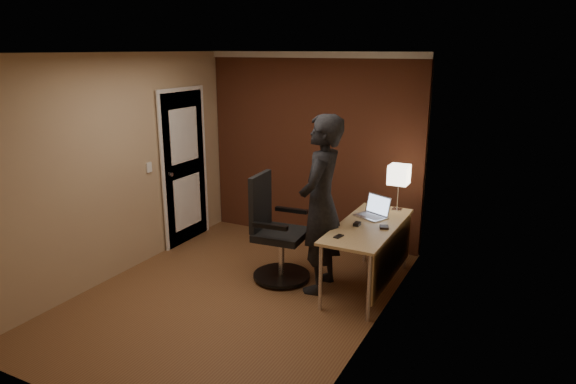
{
  "coord_description": "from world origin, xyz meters",
  "views": [
    {
      "loc": [
        2.75,
        -4.18,
        2.54
      ],
      "look_at": [
        0.35,
        0.55,
        1.05
      ],
      "focal_mm": 32.0,
      "sensor_mm": 36.0,
      "label": 1
    }
  ],
  "objects_px": {
    "phone": "(339,236)",
    "person": "(321,205)",
    "office_chair": "(275,235)",
    "laptop": "(374,211)",
    "mouse": "(357,224)",
    "desk": "(375,237)",
    "wallet": "(384,227)",
    "desk_lamp": "(399,175)"
  },
  "relations": [
    {
      "from": "desk",
      "to": "office_chair",
      "type": "xyz_separation_m",
      "value": [
        -1.07,
        -0.24,
        -0.08
      ]
    },
    {
      "from": "phone",
      "to": "office_chair",
      "type": "bearing_deg",
      "value": 173.11
    },
    {
      "from": "mouse",
      "to": "office_chair",
      "type": "xyz_separation_m",
      "value": [
        -0.9,
        -0.16,
        -0.22
      ]
    },
    {
      "from": "office_chair",
      "to": "laptop",
      "type": "bearing_deg",
      "value": 29.28
    },
    {
      "from": "office_chair",
      "to": "desk",
      "type": "bearing_deg",
      "value": 12.8
    },
    {
      "from": "laptop",
      "to": "office_chair",
      "type": "distance_m",
      "value": 1.14
    },
    {
      "from": "laptop",
      "to": "person",
      "type": "bearing_deg",
      "value": -128.12
    },
    {
      "from": "person",
      "to": "mouse",
      "type": "bearing_deg",
      "value": 109.3
    },
    {
      "from": "laptop",
      "to": "phone",
      "type": "relative_size",
      "value": 3.55
    },
    {
      "from": "phone",
      "to": "person",
      "type": "xyz_separation_m",
      "value": [
        -0.3,
        0.25,
        0.22
      ]
    },
    {
      "from": "laptop",
      "to": "wallet",
      "type": "relative_size",
      "value": 3.71
    },
    {
      "from": "mouse",
      "to": "wallet",
      "type": "distance_m",
      "value": 0.28
    },
    {
      "from": "desk_lamp",
      "to": "desk",
      "type": "bearing_deg",
      "value": -95.34
    },
    {
      "from": "laptop",
      "to": "mouse",
      "type": "xyz_separation_m",
      "value": [
        -0.07,
        -0.38,
        -0.05
      ]
    },
    {
      "from": "desk_lamp",
      "to": "phone",
      "type": "height_order",
      "value": "desk_lamp"
    },
    {
      "from": "desk_lamp",
      "to": "office_chair",
      "type": "height_order",
      "value": "desk_lamp"
    },
    {
      "from": "laptop",
      "to": "phone",
      "type": "height_order",
      "value": "laptop"
    },
    {
      "from": "laptop",
      "to": "wallet",
      "type": "bearing_deg",
      "value": -57.12
    },
    {
      "from": "office_chair",
      "to": "person",
      "type": "xyz_separation_m",
      "value": [
        0.55,
        0.01,
        0.43
      ]
    },
    {
      "from": "person",
      "to": "phone",
      "type": "bearing_deg",
      "value": 45.95
    },
    {
      "from": "desk_lamp",
      "to": "phone",
      "type": "bearing_deg",
      "value": -104.17
    },
    {
      "from": "desk",
      "to": "desk_lamp",
      "type": "bearing_deg",
      "value": 84.66
    },
    {
      "from": "phone",
      "to": "person",
      "type": "height_order",
      "value": "person"
    },
    {
      "from": "laptop",
      "to": "phone",
      "type": "xyz_separation_m",
      "value": [
        -0.12,
        -0.78,
        -0.06
      ]
    },
    {
      "from": "desk",
      "to": "office_chair",
      "type": "relative_size",
      "value": 1.27
    },
    {
      "from": "desk",
      "to": "office_chair",
      "type": "height_order",
      "value": "office_chair"
    },
    {
      "from": "mouse",
      "to": "phone",
      "type": "distance_m",
      "value": 0.41
    },
    {
      "from": "phone",
      "to": "person",
      "type": "bearing_deg",
      "value": 149.7
    },
    {
      "from": "desk",
      "to": "phone",
      "type": "xyz_separation_m",
      "value": [
        -0.22,
        -0.49,
        0.13
      ]
    },
    {
      "from": "mouse",
      "to": "office_chair",
      "type": "bearing_deg",
      "value": -170.57
    },
    {
      "from": "mouse",
      "to": "office_chair",
      "type": "relative_size",
      "value": 0.08
    },
    {
      "from": "desk",
      "to": "phone",
      "type": "relative_size",
      "value": 13.04
    },
    {
      "from": "office_chair",
      "to": "person",
      "type": "distance_m",
      "value": 0.69
    },
    {
      "from": "desk",
      "to": "mouse",
      "type": "relative_size",
      "value": 15.0
    },
    {
      "from": "desk",
      "to": "person",
      "type": "distance_m",
      "value": 0.68
    },
    {
      "from": "wallet",
      "to": "office_chair",
      "type": "height_order",
      "value": "office_chair"
    },
    {
      "from": "phone",
      "to": "office_chair",
      "type": "distance_m",
      "value": 0.91
    },
    {
      "from": "desk",
      "to": "mouse",
      "type": "distance_m",
      "value": 0.24
    },
    {
      "from": "person",
      "to": "office_chair",
      "type": "bearing_deg",
      "value": -94.01
    },
    {
      "from": "laptop",
      "to": "mouse",
      "type": "relative_size",
      "value": 4.08
    },
    {
      "from": "laptop",
      "to": "mouse",
      "type": "height_order",
      "value": "laptop"
    },
    {
      "from": "laptop",
      "to": "wallet",
      "type": "xyz_separation_m",
      "value": [
        0.21,
        -0.33,
        -0.05
      ]
    }
  ]
}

